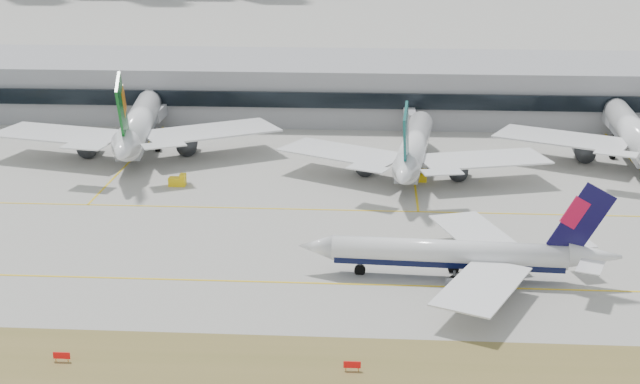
# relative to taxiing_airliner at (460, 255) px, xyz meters

# --- Properties ---
(ground) EXTENTS (3000.00, 3000.00, 0.00)m
(ground) POSITION_rel_taxiing_airliner_xyz_m (-32.41, 1.79, -4.06)
(ground) COLOR gray
(ground) RESTS_ON ground
(taxiing_airliner) EXTENTS (50.19, 43.56, 16.86)m
(taxiing_airliner) POSITION_rel_taxiing_airliner_xyz_m (0.00, 0.00, 0.00)
(taxiing_airliner) COLOR white
(taxiing_airliner) RESTS_ON ground
(widebody_eva) EXTENTS (67.04, 66.16, 24.12)m
(widebody_eva) POSITION_rel_taxiing_airliner_xyz_m (-69.41, 70.69, 2.35)
(widebody_eva) COLOR white
(widebody_eva) RESTS_ON ground
(widebody_cathay) EXTENTS (58.75, 57.85, 21.07)m
(widebody_cathay) POSITION_rel_taxiing_airliner_xyz_m (-5.34, 56.99, 1.54)
(widebody_cathay) COLOR white
(widebody_cathay) RESTS_ON ground
(widebody_china_air) EXTENTS (64.21, 62.99, 22.95)m
(widebody_china_air) POSITION_rel_taxiing_airliner_xyz_m (45.19, 71.28, 2.03)
(widebody_china_air) COLOR white
(widebody_china_air) RESTS_ON ground
(terminal) EXTENTS (280.00, 43.10, 15.00)m
(terminal) POSITION_rel_taxiing_airliner_xyz_m (-32.41, 116.63, 3.44)
(terminal) COLOR gray
(terminal) RESTS_ON ground
(hold_sign_left) EXTENTS (2.20, 0.15, 1.35)m
(hold_sign_left) POSITION_rel_taxiing_airliner_xyz_m (-53.40, -30.21, -3.19)
(hold_sign_left) COLOR red
(hold_sign_left) RESTS_ON ground
(hold_sign_right) EXTENTS (2.20, 0.15, 1.35)m
(hold_sign_right) POSITION_rel_taxiing_airliner_xyz_m (-15.96, -30.21, -3.19)
(hold_sign_right) COLOR red
(hold_sign_right) RESTS_ON ground
(gse_b) EXTENTS (3.55, 2.00, 2.60)m
(gse_b) POSITION_rel_taxiing_airliner_xyz_m (-54.66, 45.22, -3.02)
(gse_b) COLOR yellow
(gse_b) RESTS_ON ground
(gse_c) EXTENTS (3.55, 2.00, 2.60)m
(gse_c) POSITION_rel_taxiing_airliner_xyz_m (-4.14, 51.68, -3.02)
(gse_c) COLOR yellow
(gse_c) RESTS_ON ground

